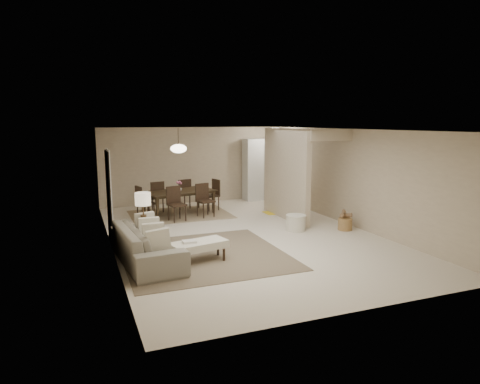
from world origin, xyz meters
name	(u,v)px	position (x,y,z in m)	size (l,w,h in m)	color
floor	(242,235)	(0.00, 0.00, 0.00)	(9.00, 9.00, 0.00)	beige
ceiling	(242,130)	(0.00, 0.00, 2.50)	(9.00, 9.00, 0.00)	white
back_wall	(192,165)	(0.00, 4.50, 1.25)	(6.00, 6.00, 0.00)	tan
left_wall	(109,191)	(-3.00, 0.00, 1.25)	(9.00, 9.00, 0.00)	tan
right_wall	(349,177)	(3.00, 0.00, 1.25)	(9.00, 9.00, 0.00)	tan
partition	(286,174)	(1.80, 1.25, 1.25)	(0.15, 2.50, 2.50)	tan
doorway	(109,197)	(-2.97, 0.60, 1.02)	(0.04, 0.90, 2.04)	black
pantry_cabinet	(261,169)	(2.35, 4.15, 1.05)	(1.20, 0.55, 2.10)	silver
flush_light	(272,129)	(2.30, 3.20, 2.46)	(0.44, 0.44, 0.05)	white
living_rug	(204,255)	(-1.30, -1.21, 0.01)	(3.20, 3.20, 0.01)	brown
sofa	(146,245)	(-2.45, -1.21, 0.35)	(0.94, 2.40, 0.70)	gray
ottoman_bench	(199,245)	(-1.50, -1.51, 0.31)	(1.18, 0.73, 0.39)	beige
side_table	(144,241)	(-2.40, -0.62, 0.26)	(0.46, 0.46, 0.51)	black
table_lamp	(143,202)	(-2.40, -0.62, 1.07)	(0.32, 0.32, 0.76)	#48341E
round_pouf	(296,223)	(1.41, -0.10, 0.19)	(0.50, 0.50, 0.39)	beige
wicker_basket	(345,224)	(2.57, -0.51, 0.15)	(0.35, 0.35, 0.30)	olive
dining_rug	(180,214)	(-0.85, 2.75, 0.01)	(2.80, 2.10, 0.01)	#826F50
dining_table	(180,203)	(-0.85, 2.75, 0.35)	(1.99, 1.11, 0.70)	black
dining_chairs	(180,199)	(-0.85, 2.75, 0.47)	(2.56, 2.10, 0.94)	black
vase	(179,188)	(-0.85, 2.75, 0.77)	(0.14, 0.14, 0.14)	silver
yellow_mat	(278,212)	(1.95, 1.96, 0.01)	(0.85, 0.52, 0.01)	yellow
pendant_light	(179,149)	(-0.85, 2.75, 1.92)	(0.46, 0.46, 0.71)	#48341E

